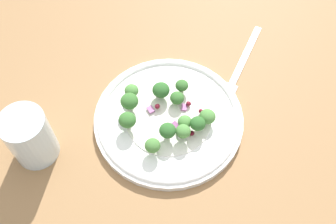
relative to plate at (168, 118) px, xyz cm
name	(u,v)px	position (x,y,z in cm)	size (l,w,h in cm)	color
ground_plane	(174,121)	(0.18, 1.18, -1.86)	(180.00, 180.00, 2.00)	olive
plate	(168,118)	(0.00, 0.00, 0.00)	(24.88, 24.88, 1.70)	white
dressing_pool	(168,116)	(0.00, 0.00, 0.44)	(14.43, 14.43, 0.20)	white
broccoli_floret_0	(187,121)	(3.11, 1.54, 1.93)	(2.32, 2.32, 2.35)	#9EC684
broccoli_floret_1	(182,86)	(-2.88, 4.72, 2.20)	(2.23, 2.23, 2.26)	#8EB77A
broccoli_floret_2	(198,124)	(4.79, 2.48, 2.59)	(2.51, 2.51, 2.54)	#9EC684
broccoli_floret_3	(160,91)	(-3.93, 1.02, 2.40)	(2.90, 2.90, 2.94)	#8EB77A
broccoli_floret_4	(132,91)	(-6.81, -2.86, 1.98)	(2.39, 2.39, 2.42)	#ADD18E
broccoli_floret_5	(153,146)	(4.00, -5.50, 2.31)	(2.46, 2.46, 2.49)	#ADD18E
broccoli_floret_6	(168,131)	(3.25, -2.22, 2.66)	(2.66, 2.66, 2.69)	#8EB77A
broccoli_floret_7	(207,117)	(4.37, 4.76, 2.04)	(2.66, 2.66, 2.70)	#8EB77A
broccoli_floret_8	(177,98)	(-1.37, 2.72, 1.95)	(2.36, 2.36, 2.39)	#ADD18E
broccoli_floret_9	(127,120)	(-1.86, -6.52, 2.67)	(2.81, 2.81, 2.84)	#9EC684
broccoli_floret_10	(129,101)	(-4.79, -4.41, 2.62)	(2.96, 2.96, 3.00)	#9EC684
broccoli_floret_11	(183,132)	(4.67, -0.24, 2.59)	(2.39, 2.39, 2.42)	#8EB77A
cranberry_0	(192,133)	(5.09, 1.33, 1.25)	(0.85, 0.85, 0.85)	#4C0A14
cranberry_1	(188,103)	(-0.05, 4.01, 1.15)	(0.84, 0.84, 0.84)	maroon
cranberry_2	(201,111)	(2.52, 4.82, 1.21)	(0.75, 0.75, 0.75)	maroon
cranberry_3	(180,85)	(-3.79, 5.05, 0.91)	(0.73, 0.73, 0.73)	maroon
cranberry_4	(157,106)	(-2.14, -0.72, 1.37)	(0.87, 0.87, 0.87)	maroon
cranberry_5	(158,93)	(-4.40, 0.86, 1.09)	(0.95, 0.95, 0.95)	#4C0A14
onion_bit_0	(151,110)	(-2.49, -1.82, 0.86)	(0.96, 1.29, 0.35)	#A35B93
onion_bit_1	(183,106)	(-0.10, 3.13, 0.73)	(1.28, 0.94, 0.42)	#934C84
onion_bit_2	(175,126)	(2.30, -0.18, 0.78)	(1.20, 1.36, 0.43)	#843D75
fork	(240,66)	(-2.19, 17.35, -0.61)	(11.25, 16.80, 0.50)	silver
water_glass	(30,137)	(-6.79, -20.62, 3.92)	(6.92, 6.92, 9.55)	silver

